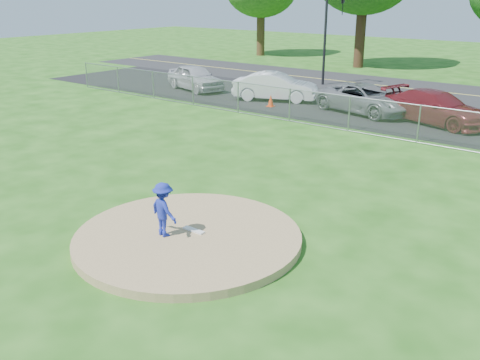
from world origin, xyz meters
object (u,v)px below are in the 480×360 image
Objects in this scene: traffic_cone at (271,100)px; parked_car_gray at (365,99)px; parked_car_white at (275,87)px; traffic_signal_left at (329,31)px; parked_car_silver at (195,77)px; pitcher at (164,209)px; parked_car_darkred at (436,107)px.

traffic_cone is 4.80m from parked_car_gray.
parked_car_gray is at bearing -112.49° from parked_car_white.
traffic_signal_left is 1.23× the size of parked_car_white.
pitcher is at bearing -123.38° from parked_car_silver.
pitcher is 0.30× the size of parked_car_silver.
pitcher is at bearing -63.69° from traffic_cone.
traffic_signal_left reaches higher than parked_car_gray.
traffic_signal_left is 4.29× the size of pitcher.
pitcher is 0.26× the size of parked_car_darkred.
traffic_signal_left is 1.12× the size of parked_car_gray.
parked_car_white is at bearing 105.57° from parked_car_darkred.
parked_car_darkred is (8.76, -0.06, -0.02)m from parked_car_white.
parked_car_white reaches higher than traffic_cone.
parked_car_white is (5.67, 0.29, 0.00)m from parked_car_silver.
traffic_cone is at bearing 122.94° from parked_car_gray.
pitcher reaches higher than parked_car_gray.
traffic_cone is at bearing -85.14° from parked_car_silver.
parked_car_gray is at bearing -72.35° from parked_car_silver.
traffic_cone is (-7.22, 14.59, -0.53)m from pitcher.
parked_car_silver reaches higher than parked_car_gray.
parked_car_white is at bearing -86.46° from traffic_signal_left.
parked_car_silver is 5.67m from parked_car_white.
parked_car_silver is at bearing -128.88° from traffic_signal_left.
pitcher is 18.01m from parked_car_white.
parked_car_silver reaches higher than traffic_cone.
parked_car_darkred is at bearing -34.60° from traffic_signal_left.
parked_car_darkred is at bearing -73.22° from parked_car_silver.
parked_car_gray is (5.68, -6.20, -2.66)m from traffic_signal_left.
pitcher is at bearing -69.47° from traffic_signal_left.
parked_car_gray reaches higher than traffic_cone.
parked_car_darkred reaches higher than parked_car_gray.
traffic_cone is 0.13× the size of parked_car_darkred.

